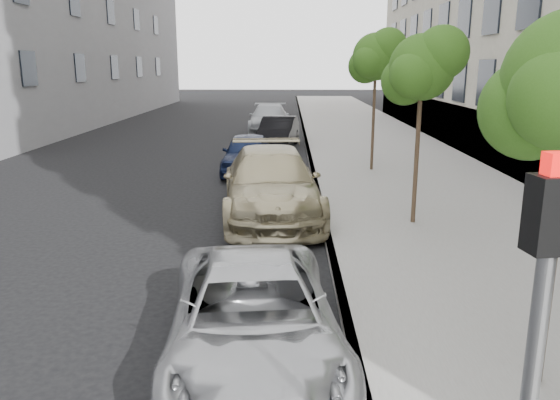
{
  "coord_description": "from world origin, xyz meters",
  "views": [
    {
      "loc": [
        0.33,
        -4.13,
        3.66
      ],
      "look_at": [
        0.19,
        4.57,
        1.5
      ],
      "focal_mm": 35.0,
      "sensor_mm": 36.0,
      "label": 1
    }
  ],
  "objects_px": {
    "sedan_blue": "(247,153)",
    "minivan": "(253,317)",
    "sedan_black": "(278,132)",
    "signal_pole": "(534,356)",
    "suv": "(271,183)",
    "tree_far": "(377,56)",
    "sedan_rear": "(269,119)",
    "tree_mid": "(423,67)"
  },
  "relations": [
    {
      "from": "minivan",
      "to": "tree_far",
      "type": "bearing_deg",
      "value": 69.1
    },
    {
      "from": "tree_far",
      "to": "suv",
      "type": "bearing_deg",
      "value": -121.17
    },
    {
      "from": "tree_mid",
      "to": "signal_pole",
      "type": "distance_m",
      "value": 9.59
    },
    {
      "from": "tree_mid",
      "to": "sedan_black",
      "type": "xyz_separation_m",
      "value": [
        -3.37,
        12.55,
        -2.92
      ]
    },
    {
      "from": "tree_far",
      "to": "sedan_black",
      "type": "relative_size",
      "value": 1.12
    },
    {
      "from": "signal_pole",
      "to": "sedan_black",
      "type": "relative_size",
      "value": 0.74
    },
    {
      "from": "sedan_blue",
      "to": "sedan_rear",
      "type": "height_order",
      "value": "sedan_rear"
    },
    {
      "from": "tree_far",
      "to": "suv",
      "type": "xyz_separation_m",
      "value": [
        -3.33,
        -5.5,
        -3.1
      ]
    },
    {
      "from": "suv",
      "to": "sedan_blue",
      "type": "xyz_separation_m",
      "value": [
        -1.0,
        5.55,
        -0.14
      ]
    },
    {
      "from": "tree_far",
      "to": "sedan_rear",
      "type": "distance_m",
      "value": 12.48
    },
    {
      "from": "tree_mid",
      "to": "minivan",
      "type": "relative_size",
      "value": 0.97
    },
    {
      "from": "tree_mid",
      "to": "sedan_blue",
      "type": "distance_m",
      "value": 8.38
    },
    {
      "from": "tree_mid",
      "to": "signal_pole",
      "type": "xyz_separation_m",
      "value": [
        -1.51,
        -9.35,
        -1.54
      ]
    },
    {
      "from": "signal_pole",
      "to": "minivan",
      "type": "xyz_separation_m",
      "value": [
        -1.82,
        3.4,
        -1.45
      ]
    },
    {
      "from": "tree_mid",
      "to": "signal_pole",
      "type": "height_order",
      "value": "tree_mid"
    },
    {
      "from": "tree_mid",
      "to": "sedan_black",
      "type": "height_order",
      "value": "tree_mid"
    },
    {
      "from": "suv",
      "to": "sedan_black",
      "type": "bearing_deg",
      "value": 85.29
    },
    {
      "from": "sedan_black",
      "to": "signal_pole",
      "type": "bearing_deg",
      "value": -77.96
    },
    {
      "from": "suv",
      "to": "sedan_blue",
      "type": "height_order",
      "value": "suv"
    },
    {
      "from": "minivan",
      "to": "sedan_black",
      "type": "bearing_deg",
      "value": 84.2
    },
    {
      "from": "tree_mid",
      "to": "sedan_black",
      "type": "bearing_deg",
      "value": 105.03
    },
    {
      "from": "tree_far",
      "to": "minivan",
      "type": "relative_size",
      "value": 1.05
    },
    {
      "from": "signal_pole",
      "to": "suv",
      "type": "xyz_separation_m",
      "value": [
        -1.82,
        10.35,
        -1.25
      ]
    },
    {
      "from": "minivan",
      "to": "sedan_rear",
      "type": "distance_m",
      "value": 23.87
    },
    {
      "from": "sedan_rear",
      "to": "signal_pole",
      "type": "bearing_deg",
      "value": -85.57
    },
    {
      "from": "minivan",
      "to": "sedan_black",
      "type": "height_order",
      "value": "sedan_black"
    },
    {
      "from": "tree_mid",
      "to": "minivan",
      "type": "height_order",
      "value": "tree_mid"
    },
    {
      "from": "tree_mid",
      "to": "tree_far",
      "type": "bearing_deg",
      "value": 90.0
    },
    {
      "from": "minivan",
      "to": "sedan_black",
      "type": "distance_m",
      "value": 18.5
    },
    {
      "from": "sedan_rear",
      "to": "minivan",
      "type": "bearing_deg",
      "value": -89.18
    },
    {
      "from": "tree_far",
      "to": "sedan_rear",
      "type": "bearing_deg",
      "value": 109.11
    },
    {
      "from": "signal_pole",
      "to": "suv",
      "type": "relative_size",
      "value": 0.55
    },
    {
      "from": "sedan_blue",
      "to": "minivan",
      "type": "bearing_deg",
      "value": -84.65
    },
    {
      "from": "tree_far",
      "to": "signal_pole",
      "type": "height_order",
      "value": "tree_far"
    },
    {
      "from": "signal_pole",
      "to": "tree_far",
      "type": "bearing_deg",
      "value": 76.54
    },
    {
      "from": "suv",
      "to": "sedan_blue",
      "type": "relative_size",
      "value": 1.43
    },
    {
      "from": "signal_pole",
      "to": "sedan_rear",
      "type": "xyz_separation_m",
      "value": [
        -2.44,
        27.26,
        -1.3
      ]
    },
    {
      "from": "tree_far",
      "to": "sedan_black",
      "type": "distance_m",
      "value": 7.65
    },
    {
      "from": "suv",
      "to": "sedan_black",
      "type": "relative_size",
      "value": 1.35
    },
    {
      "from": "tree_mid",
      "to": "suv",
      "type": "xyz_separation_m",
      "value": [
        -3.33,
        1.0,
        -2.79
      ]
    },
    {
      "from": "signal_pole",
      "to": "minivan",
      "type": "relative_size",
      "value": 0.69
    },
    {
      "from": "tree_far",
      "to": "suv",
      "type": "height_order",
      "value": "tree_far"
    }
  ]
}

